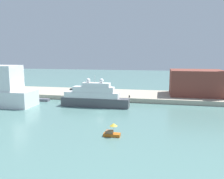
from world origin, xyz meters
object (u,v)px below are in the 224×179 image
object	(u,v)px
parked_car	(74,91)
small_motorboat	(112,132)
large_yacht	(94,97)
work_barge	(43,100)
person_figure	(79,92)
harbor_building	(196,83)
mooring_bollard	(129,96)

from	to	relation	value
parked_car	small_motorboat	bearing A→B (deg)	-59.31
large_yacht	work_barge	xyz separation A→B (m)	(-21.73, 4.72, -2.88)
small_motorboat	person_figure	bearing A→B (deg)	119.01
large_yacht	harbor_building	size ratio (longest dim) A/B	1.18
parked_car	mooring_bollard	size ratio (longest dim) A/B	4.92
small_motorboat	mooring_bollard	xyz separation A→B (m)	(-1.20, 37.21, 1.10)
large_yacht	person_figure	xyz separation A→B (m)	(-9.98, 12.66, -0.84)
parked_car	work_barge	bearing A→B (deg)	-119.33
small_motorboat	work_barge	xyz separation A→B (m)	(-33.76, 31.77, -0.55)
harbor_building	mooring_bollard	world-z (taller)	harbor_building
large_yacht	harbor_building	distance (m)	41.78
small_motorboat	person_figure	world-z (taller)	person_figure
mooring_bollard	person_figure	bearing A→B (deg)	173.18
work_barge	parked_car	size ratio (longest dim) A/B	1.06
work_barge	mooring_bollard	size ratio (longest dim) A/B	5.21
small_motorboat	mooring_bollard	distance (m)	37.25
small_motorboat	work_barge	bearing A→B (deg)	136.74
small_motorboat	harbor_building	bearing A→B (deg)	63.54
harbor_building	large_yacht	bearing A→B (deg)	-149.68
harbor_building	mooring_bollard	xyz separation A→B (m)	(-25.11, -10.86, -4.60)
person_figure	work_barge	bearing A→B (deg)	-145.96
large_yacht	work_barge	distance (m)	22.43
parked_car	person_figure	distance (m)	6.70
small_motorboat	harbor_building	size ratio (longest dim) A/B	0.18
small_motorboat	mooring_bollard	world-z (taller)	small_motorboat
large_yacht	parked_car	bearing A→B (deg)	129.41
mooring_bollard	work_barge	bearing A→B (deg)	-170.51
large_yacht	parked_car	distance (m)	22.84
mooring_bollard	large_yacht	bearing A→B (deg)	-136.81
large_yacht	small_motorboat	xyz separation A→B (m)	(12.03, -27.04, -2.33)
harbor_building	mooring_bollard	distance (m)	27.74
work_barge	mooring_bollard	world-z (taller)	mooring_bollard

